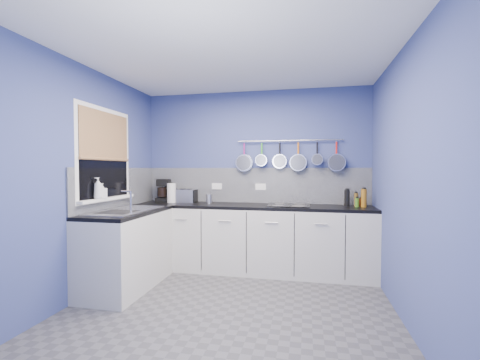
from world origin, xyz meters
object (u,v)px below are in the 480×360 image
(paper_towel, at_px, (171,193))
(canister, at_px, (209,199))
(soap_bottle_a, at_px, (98,188))
(toaster, at_px, (186,196))
(hob, at_px, (289,205))
(coffee_maker, at_px, (163,190))
(soap_bottle_b, at_px, (102,191))

(paper_towel, relative_size, canister, 2.23)
(soap_bottle_a, bearing_deg, toaster, 65.67)
(paper_towel, relative_size, toaster, 0.97)
(soap_bottle_a, distance_m, hob, 2.33)
(coffee_maker, bearing_deg, toaster, -7.94)
(soap_bottle_a, xyz_separation_m, coffee_maker, (0.20, 1.22, -0.10))
(toaster, bearing_deg, soap_bottle_a, -117.90)
(paper_towel, bearing_deg, hob, -1.65)
(canister, bearing_deg, soap_bottle_b, -129.79)
(paper_towel, xyz_separation_m, toaster, (0.19, 0.09, -0.05))
(canister, relative_size, hob, 0.23)
(toaster, height_order, canister, toaster)
(paper_towel, bearing_deg, soap_bottle_a, -107.74)
(soap_bottle_b, bearing_deg, paper_towel, 71.11)
(soap_bottle_b, xyz_separation_m, coffee_maker, (0.20, 1.14, -0.07))
(toaster, bearing_deg, soap_bottle_b, -119.26)
(paper_towel, bearing_deg, toaster, 24.38)
(hob, bearing_deg, soap_bottle_a, -151.87)
(coffee_maker, height_order, toaster, coffee_maker)
(soap_bottle_b, relative_size, toaster, 0.60)
(soap_bottle_b, distance_m, hob, 2.30)
(soap_bottle_a, xyz_separation_m, canister, (0.92, 1.18, -0.21))
(soap_bottle_a, relative_size, soap_bottle_b, 1.39)
(coffee_maker, relative_size, canister, 2.69)
(soap_bottle_b, bearing_deg, soap_bottle_a, -90.00)
(soap_bottle_a, xyz_separation_m, toaster, (0.56, 1.23, -0.18))
(soap_bottle_a, xyz_separation_m, paper_towel, (0.37, 1.14, -0.13))
(soap_bottle_a, relative_size, paper_towel, 0.86)
(coffee_maker, relative_size, hob, 0.62)
(paper_towel, relative_size, coffee_maker, 0.83)
(toaster, bearing_deg, paper_towel, -159.18)
(soap_bottle_b, distance_m, coffee_maker, 1.16)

